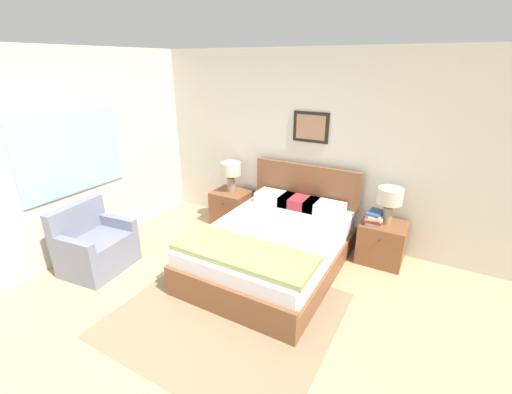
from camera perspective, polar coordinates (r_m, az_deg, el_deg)
ground_plane at (r=3.44m, az=-14.40°, el=-23.82°), size 16.00×16.00×0.00m
wall_back at (r=4.94m, az=7.09°, el=8.45°), size 6.84×0.09×2.60m
wall_left at (r=5.19m, az=-23.67°, el=7.43°), size 0.08×5.19×2.60m
area_rug_main at (r=3.72m, az=-4.90°, el=-18.85°), size 2.11×1.92×0.01m
bed at (r=4.28m, az=2.94°, el=-8.08°), size 1.55×2.12×1.08m
armchair at (r=4.70m, az=-25.24°, el=-7.53°), size 0.73×0.84×0.82m
nightstand_near_window at (r=5.43m, az=-4.09°, el=-1.72°), size 0.55×0.50×0.53m
nightstand_by_door at (r=4.69m, az=20.21°, el=-7.09°), size 0.55×0.50×0.53m
table_lamp_near_window at (r=5.25m, az=-4.22°, el=4.38°), size 0.30×0.30×0.46m
table_lamp_by_door at (r=4.47m, az=21.38°, el=-0.25°), size 0.30×0.30×0.46m
book_thick_bottom at (r=4.54m, az=19.03°, el=-3.93°), size 0.22×0.24×0.03m
book_hardcover_middle at (r=4.53m, az=19.08°, el=-3.59°), size 0.22×0.23×0.03m
book_novel_upper at (r=4.52m, az=19.13°, el=-3.23°), size 0.23×0.24×0.03m
book_slim_near_top at (r=4.50m, az=19.18°, el=-2.85°), size 0.19×0.29×0.04m
book_paperback_top at (r=4.49m, az=19.23°, el=-2.46°), size 0.18×0.26×0.03m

